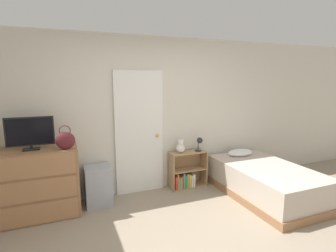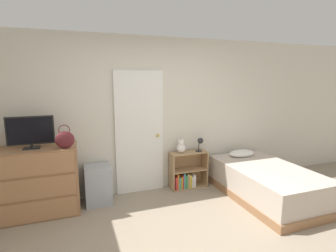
% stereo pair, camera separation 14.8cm
% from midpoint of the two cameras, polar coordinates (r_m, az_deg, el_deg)
% --- Properties ---
extents(wall_back, '(10.00, 0.06, 2.55)m').
position_cam_midpoint_polar(wall_back, '(4.34, -4.06, 2.22)').
color(wall_back, beige).
rests_on(wall_back, ground_plane).
extents(door_closed, '(0.80, 0.09, 2.01)m').
position_cam_midpoint_polar(door_closed, '(4.30, -5.24, -1.49)').
color(door_closed, white).
rests_on(door_closed, ground_plane).
extents(dresser, '(1.06, 0.55, 0.96)m').
position_cam_midpoint_polar(dresser, '(4.08, -25.49, -10.82)').
color(dresser, '#996B47').
rests_on(dresser, ground_plane).
extents(tv, '(0.58, 0.16, 0.44)m').
position_cam_midpoint_polar(tv, '(3.89, -26.78, -1.13)').
color(tv, black).
rests_on(tv, dresser).
extents(handbag, '(0.24, 0.13, 0.32)m').
position_cam_midpoint_polar(handbag, '(3.73, -20.49, -2.77)').
color(handbag, '#591E23').
rests_on(handbag, dresser).
extents(storage_bin, '(0.39, 0.40, 0.58)m').
position_cam_midpoint_polar(storage_bin, '(4.21, -14.00, -12.26)').
color(storage_bin, '#999EA8').
rests_on(storage_bin, ground_plane).
extents(bookshelf, '(0.65, 0.26, 0.64)m').
position_cam_midpoint_polar(bookshelf, '(4.66, 4.93, -10.36)').
color(bookshelf, tan).
rests_on(bookshelf, ground_plane).
extents(teddy_bear, '(0.15, 0.15, 0.23)m').
position_cam_midpoint_polar(teddy_bear, '(4.47, 3.80, -4.59)').
color(teddy_bear, silver).
rests_on(teddy_bear, bookshelf).
extents(desk_lamp, '(0.13, 0.12, 0.25)m').
position_cam_midpoint_polar(desk_lamp, '(4.56, 7.94, -3.48)').
color(desk_lamp, '#262628').
rests_on(desk_lamp, bookshelf).
extents(bed, '(1.11, 1.86, 0.61)m').
position_cam_midpoint_polar(bed, '(4.58, 21.39, -11.29)').
color(bed, '#996B47').
rests_on(bed, ground_plane).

